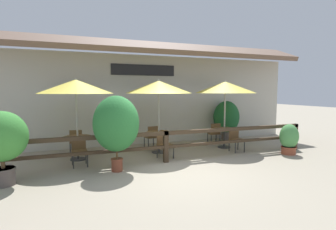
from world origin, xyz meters
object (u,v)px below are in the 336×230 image
object	(u,v)px
chair_near_streetside	(79,149)
dining_table_far	(224,132)
chair_middle_streetside	(164,143)
chair_far_wallside	(214,132)
chair_near_wallside	(76,141)
potted_plant_broad_leaf	(226,118)
potted_plant_entrance_palm	(116,124)
patio_umbrella_far	(225,87)
chair_middle_wallside	(152,136)
chair_far_streetside	(236,138)
potted_plant_corner_fern	(289,139)
dining_table_near	(78,141)
dining_table_middle	(159,136)
potted_plant_small_flowering	(1,139)
patio_umbrella_middle	(159,87)
patio_umbrella_near	(76,87)

from	to	relation	value
chair_near_streetside	dining_table_far	xyz separation A→B (m)	(5.31, 0.65, 0.11)
chair_middle_streetside	chair_far_wallside	xyz separation A→B (m)	(2.68, 1.36, 0.00)
chair_near_wallside	potted_plant_broad_leaf	size ratio (longest dim) A/B	0.50
chair_far_wallside	potted_plant_entrance_palm	distance (m)	4.97
patio_umbrella_far	potted_plant_broad_leaf	distance (m)	2.09
patio_umbrella_far	dining_table_far	distance (m)	1.71
chair_near_streetside	potted_plant_entrance_palm	size ratio (longest dim) A/B	0.42
chair_middle_wallside	chair_far_streetside	world-z (taller)	same
chair_far_streetside	potted_plant_entrance_palm	xyz separation A→B (m)	(-4.41, -0.86, 0.80)
chair_near_streetside	potted_plant_corner_fern	xyz separation A→B (m)	(6.79, -1.06, 0.06)
dining_table_near	dining_table_middle	distance (m)	2.70
dining_table_far	potted_plant_small_flowering	xyz separation A→B (m)	(-7.00, -1.70, 0.48)
patio_umbrella_middle	chair_far_wallside	xyz separation A→B (m)	(2.61, 0.63, -1.82)
chair_middle_streetside	dining_table_middle	bearing A→B (deg)	69.88
patio_umbrella_far	potted_plant_small_flowering	xyz separation A→B (m)	(-7.00, -1.70, -1.23)
potted_plant_entrance_palm	potted_plant_broad_leaf	world-z (taller)	potted_plant_entrance_palm
patio_umbrella_middle	chair_near_wallside	bearing A→B (deg)	164.60
chair_near_streetside	patio_umbrella_far	xyz separation A→B (m)	(5.31, 0.65, 1.82)
patio_umbrella_near	dining_table_near	xyz separation A→B (m)	(0.00, 0.00, -1.71)
dining_table_middle	chair_far_wallside	world-z (taller)	chair_far_wallside
chair_near_wallside	dining_table_far	xyz separation A→B (m)	(5.35, -0.82, 0.11)
chair_near_wallside	dining_table_middle	xyz separation A→B (m)	(2.72, -0.75, 0.11)
patio_umbrella_middle	dining_table_far	size ratio (longest dim) A/B	2.87
patio_umbrella_near	chair_far_wallside	size ratio (longest dim) A/B	2.98
potted_plant_entrance_palm	chair_near_wallside	bearing A→B (deg)	112.28
chair_far_streetside	chair_near_streetside	bearing A→B (deg)	179.81
chair_middle_streetside	patio_umbrella_middle	bearing A→B (deg)	69.88
dining_table_middle	dining_table_near	bearing A→B (deg)	179.64
potted_plant_entrance_palm	dining_table_middle	bearing A→B (deg)	42.92
chair_near_streetside	chair_far_streetside	world-z (taller)	same
dining_table_near	patio_umbrella_middle	bearing A→B (deg)	-0.36
dining_table_middle	chair_middle_streetside	world-z (taller)	chair_middle_streetside
chair_middle_wallside	potted_plant_small_flowering	world-z (taller)	potted_plant_small_flowering
chair_middle_streetside	chair_far_wallside	world-z (taller)	same
chair_far_streetside	potted_plant_small_flowering	distance (m)	7.13
dining_table_middle	dining_table_far	world-z (taller)	same
patio_umbrella_far	potted_plant_corner_fern	size ratio (longest dim) A/B	2.47
chair_near_wallside	chair_far_streetside	world-z (taller)	same
potted_plant_entrance_palm	potted_plant_broad_leaf	bearing A→B (deg)	28.34
chair_middle_wallside	chair_far_wallside	distance (m)	2.65
chair_middle_wallside	chair_far_streetside	bearing A→B (deg)	143.88
patio_umbrella_near	chair_far_streetside	distance (m)	5.71
potted_plant_corner_fern	dining_table_near	bearing A→B (deg)	165.23
dining_table_near	dining_table_far	size ratio (longest dim) A/B	1.00
chair_near_wallside	chair_middle_wallside	size ratio (longest dim) A/B	1.00
dining_table_far	potted_plant_entrance_palm	size ratio (longest dim) A/B	0.44
chair_middle_wallside	chair_far_wallside	size ratio (longest dim) A/B	1.00
chair_far_streetside	chair_far_wallside	bearing A→B (deg)	92.58
dining_table_near	chair_near_streetside	xyz separation A→B (m)	(0.02, -0.73, -0.11)
dining_table_far	potted_plant_small_flowering	size ratio (longest dim) A/B	0.52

